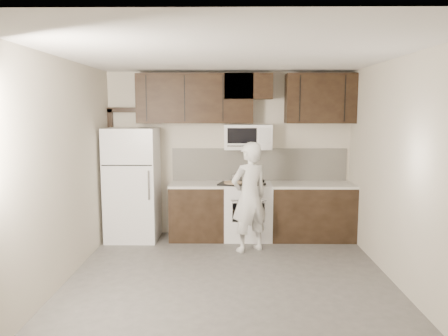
{
  "coord_description": "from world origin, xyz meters",
  "views": [
    {
      "loc": [
        -0.0,
        -4.98,
        2.09
      ],
      "look_at": [
        -0.07,
        0.9,
        1.3
      ],
      "focal_mm": 35.0,
      "sensor_mm": 36.0,
      "label": 1
    }
  ],
  "objects_px": {
    "stove": "(248,211)",
    "refrigerator": "(133,184)",
    "person": "(249,197)",
    "microwave": "(248,137)"
  },
  "relations": [
    {
      "from": "microwave",
      "to": "person",
      "type": "bearing_deg",
      "value": -90.39
    },
    {
      "from": "microwave",
      "to": "refrigerator",
      "type": "height_order",
      "value": "microwave"
    },
    {
      "from": "refrigerator",
      "to": "person",
      "type": "bearing_deg",
      "value": -17.5
    },
    {
      "from": "microwave",
      "to": "person",
      "type": "height_order",
      "value": "microwave"
    },
    {
      "from": "stove",
      "to": "refrigerator",
      "type": "relative_size",
      "value": 0.52
    },
    {
      "from": "stove",
      "to": "refrigerator",
      "type": "bearing_deg",
      "value": -178.49
    },
    {
      "from": "person",
      "to": "refrigerator",
      "type": "bearing_deg",
      "value": -47.59
    },
    {
      "from": "stove",
      "to": "refrigerator",
      "type": "xyz_separation_m",
      "value": [
        -1.85,
        -0.05,
        0.44
      ]
    },
    {
      "from": "microwave",
      "to": "person",
      "type": "xyz_separation_m",
      "value": [
        -0.01,
        -0.75,
        -0.84
      ]
    },
    {
      "from": "stove",
      "to": "person",
      "type": "relative_size",
      "value": 0.58
    }
  ]
}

